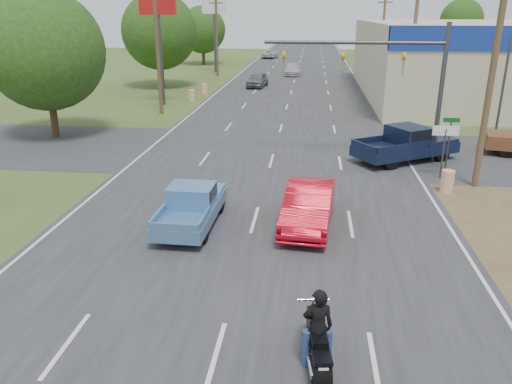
# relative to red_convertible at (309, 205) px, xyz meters

# --- Properties ---
(ground) EXTENTS (200.00, 200.00, 0.00)m
(ground) POSITION_rel_red_convertible_xyz_m (-2.03, -7.76, -0.79)
(ground) COLOR #414D1F
(ground) RESTS_ON ground
(main_road) EXTENTS (15.00, 180.00, 0.02)m
(main_road) POSITION_rel_red_convertible_xyz_m (-2.03, 32.24, -0.78)
(main_road) COLOR #2D2D30
(main_road) RESTS_ON ground
(cross_road) EXTENTS (120.00, 10.00, 0.02)m
(cross_road) POSITION_rel_red_convertible_xyz_m (-2.03, 10.24, -0.78)
(cross_road) COLOR #2D2D30
(cross_road) RESTS_ON ground
(utility_pole_1) EXTENTS (2.00, 0.28, 10.00)m
(utility_pole_1) POSITION_rel_red_convertible_xyz_m (7.47, 5.24, 4.53)
(utility_pole_1) COLOR #4C3823
(utility_pole_1) RESTS_ON ground
(utility_pole_2) EXTENTS (2.00, 0.28, 10.00)m
(utility_pole_2) POSITION_rel_red_convertible_xyz_m (7.47, 23.24, 4.53)
(utility_pole_2) COLOR #4C3823
(utility_pole_2) RESTS_ON ground
(utility_pole_3) EXTENTS (2.00, 0.28, 10.00)m
(utility_pole_3) POSITION_rel_red_convertible_xyz_m (7.47, 41.24, 4.53)
(utility_pole_3) COLOR #4C3823
(utility_pole_3) RESTS_ON ground
(utility_pole_5) EXTENTS (2.00, 0.28, 10.00)m
(utility_pole_5) POSITION_rel_red_convertible_xyz_m (-11.53, 20.24, 4.53)
(utility_pole_5) COLOR #4C3823
(utility_pole_5) RESTS_ON ground
(utility_pole_6) EXTENTS (2.00, 0.28, 10.00)m
(utility_pole_6) POSITION_rel_red_convertible_xyz_m (-11.53, 44.24, 4.53)
(utility_pole_6) COLOR #4C3823
(utility_pole_6) RESTS_ON ground
(tree_0) EXTENTS (7.14, 7.14, 8.84)m
(tree_0) POSITION_rel_red_convertible_xyz_m (-16.03, 12.24, 4.48)
(tree_0) COLOR #422D19
(tree_0) RESTS_ON ground
(tree_1) EXTENTS (7.56, 7.56, 9.36)m
(tree_1) POSITION_rel_red_convertible_xyz_m (-15.53, 34.24, 4.79)
(tree_1) COLOR #422D19
(tree_1) RESTS_ON ground
(tree_2) EXTENTS (6.72, 6.72, 8.32)m
(tree_2) POSITION_rel_red_convertible_xyz_m (-16.23, 58.24, 4.17)
(tree_2) COLOR #422D19
(tree_2) RESTS_ON ground
(tree_5) EXTENTS (7.98, 7.98, 9.88)m
(tree_5) POSITION_rel_red_convertible_xyz_m (27.97, 87.24, 5.10)
(tree_5) COLOR #422D19
(tree_5) RESTS_ON ground
(tree_6) EXTENTS (8.82, 8.82, 10.92)m
(tree_6) POSITION_rel_red_convertible_xyz_m (-32.03, 87.24, 5.72)
(tree_6) COLOR #422D19
(tree_6) RESTS_ON ground
(barrel_0) EXTENTS (0.56, 0.56, 1.00)m
(barrel_0) POSITION_rel_red_convertible_xyz_m (5.97, 4.24, -0.29)
(barrel_0) COLOR orange
(barrel_0) RESTS_ON ground
(barrel_1) EXTENTS (0.56, 0.56, 1.00)m
(barrel_1) POSITION_rel_red_convertible_xyz_m (6.37, 12.74, -0.29)
(barrel_1) COLOR orange
(barrel_1) RESTS_ON ground
(barrel_2) EXTENTS (0.56, 0.56, 1.00)m
(barrel_2) POSITION_rel_red_convertible_xyz_m (-10.53, 26.24, -0.29)
(barrel_2) COLOR orange
(barrel_2) RESTS_ON ground
(barrel_3) EXTENTS (0.56, 0.56, 1.00)m
(barrel_3) POSITION_rel_red_convertible_xyz_m (-10.23, 30.24, -0.29)
(barrel_3) COLOR orange
(barrel_3) RESTS_ON ground
(pole_sign_left_near) EXTENTS (3.00, 0.35, 9.20)m
(pole_sign_left_near) POSITION_rel_red_convertible_xyz_m (-12.53, 24.24, 6.38)
(pole_sign_left_near) COLOR #3F3F44
(pole_sign_left_near) RESTS_ON ground
(pole_sign_left_far) EXTENTS (3.00, 0.35, 9.20)m
(pole_sign_left_far) POSITION_rel_red_convertible_xyz_m (-12.53, 48.24, 6.38)
(pole_sign_left_far) COLOR #3F3F44
(pole_sign_left_far) RESTS_ON ground
(lane_sign) EXTENTS (1.20, 0.08, 2.52)m
(lane_sign) POSITION_rel_red_convertible_xyz_m (6.17, 6.24, 1.12)
(lane_sign) COLOR #3F3F44
(lane_sign) RESTS_ON ground
(street_name_sign) EXTENTS (0.80, 0.08, 2.61)m
(street_name_sign) POSITION_rel_red_convertible_xyz_m (6.77, 7.74, 0.82)
(street_name_sign) COLOR #3F3F44
(street_name_sign) RESTS_ON ground
(signal_mast) EXTENTS (9.12, 0.40, 7.00)m
(signal_mast) POSITION_rel_red_convertible_xyz_m (3.79, 9.24, 4.02)
(signal_mast) COLOR #3F3F44
(signal_mast) RESTS_ON ground
(red_convertible) EXTENTS (2.11, 4.91, 1.57)m
(red_convertible) POSITION_rel_red_convertible_xyz_m (0.00, 0.00, 0.00)
(red_convertible) COLOR #BC0818
(red_convertible) RESTS_ON ground
(motorcycle) EXTENTS (0.80, 2.42, 1.23)m
(motorcycle) POSITION_rel_red_convertible_xyz_m (0.27, -7.89, -0.24)
(motorcycle) COLOR black
(motorcycle) RESTS_ON ground
(rider) EXTENTS (0.72, 0.52, 1.84)m
(rider) POSITION_rel_red_convertible_xyz_m (0.26, -7.82, 0.13)
(rider) COLOR black
(rider) RESTS_ON ground
(blue_pickup) EXTENTS (1.89, 4.66, 1.53)m
(blue_pickup) POSITION_rel_red_convertible_xyz_m (-4.27, -0.38, -0.01)
(blue_pickup) COLOR black
(blue_pickup) RESTS_ON ground
(navy_pickup) EXTENTS (5.89, 4.82, 1.86)m
(navy_pickup) POSITION_rel_red_convertible_xyz_m (5.08, 9.12, 0.15)
(navy_pickup) COLOR black
(navy_pickup) RESTS_ON ground
(distant_car_grey) EXTENTS (2.22, 4.49, 1.47)m
(distant_car_grey) POSITION_rel_red_convertible_xyz_m (-5.70, 35.48, -0.05)
(distant_car_grey) COLOR slate
(distant_car_grey) RESTS_ON ground
(distant_car_silver) EXTENTS (2.05, 4.70, 1.34)m
(distant_car_silver) POSITION_rel_red_convertible_xyz_m (-2.53, 46.30, -0.11)
(distant_car_silver) COLOR silver
(distant_car_silver) RESTS_ON ground
(distant_car_white) EXTENTS (2.74, 5.16, 1.38)m
(distant_car_white) POSITION_rel_red_convertible_xyz_m (-7.26, 70.02, -0.09)
(distant_car_white) COLOR silver
(distant_car_white) RESTS_ON ground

